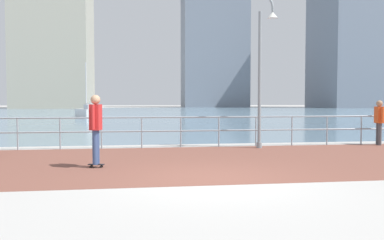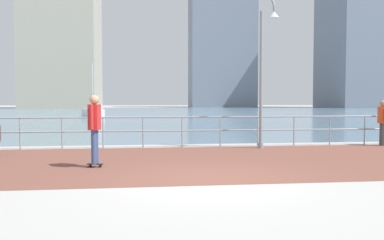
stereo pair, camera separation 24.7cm
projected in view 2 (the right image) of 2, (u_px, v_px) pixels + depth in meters
name	position (u px, v px, depth m)	size (l,w,h in m)	color
ground	(155.00, 115.00, 48.13)	(220.00, 220.00, 0.00)	#ADAAA5
brick_paving	(193.00, 161.00, 11.13)	(28.00, 6.57, 0.01)	brown
harbor_water	(153.00, 112.00, 59.01)	(180.00, 88.00, 0.00)	slate
waterfront_railing	(182.00, 126.00, 14.35)	(25.25, 0.06, 1.12)	#8C99A3
lamppost	(265.00, 63.00, 13.86)	(0.57, 0.73, 5.40)	gray
skateboarder	(95.00, 124.00, 9.99)	(0.41, 0.56, 1.82)	black
bystander	(383.00, 119.00, 14.90)	(0.28, 0.56, 1.70)	#4C4C51
sailboat_white	(93.00, 112.00, 40.94)	(2.75, 4.14, 5.60)	white
tower_beige	(362.00, 31.00, 100.96)	(17.58, 17.78, 40.67)	slate
tower_slate	(222.00, 46.00, 108.98)	(17.49, 10.26, 34.93)	slate
tower_concrete	(63.00, 42.00, 92.38)	(16.16, 17.42, 32.63)	#B2AD99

